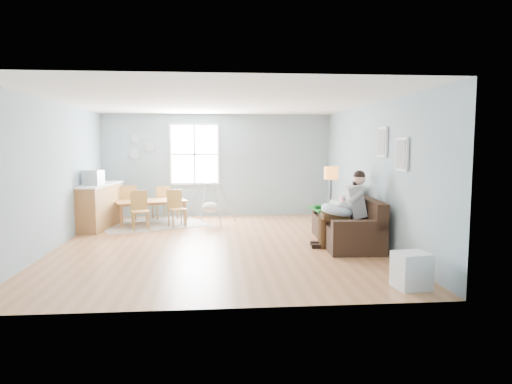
{
  "coord_description": "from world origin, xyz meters",
  "views": [
    {
      "loc": [
        -0.03,
        -8.66,
        1.91
      ],
      "look_at": [
        0.72,
        -0.01,
        1.0
      ],
      "focal_mm": 32.0,
      "sensor_mm": 36.0,
      "label": 1
    }
  ],
  "objects": [
    {
      "name": "infant",
      "position": [
        2.18,
        -0.43,
        0.8
      ],
      "size": [
        0.25,
        0.43,
        0.15
      ],
      "color": "silver",
      "rests_on": "nursing_pillow"
    },
    {
      "name": "green_throw",
      "position": [
        2.46,
        0.58,
        0.57
      ],
      "size": [
        1.06,
        0.87,
        0.04
      ],
      "primitive_type": "cube",
      "rotation": [
        0.0,
        0.0,
        0.06
      ],
      "color": "#166223",
      "rests_on": "sofa"
    },
    {
      "name": "window",
      "position": [
        -0.6,
        3.46,
        1.65
      ],
      "size": [
        1.32,
        0.08,
        1.62
      ],
      "color": "white",
      "rests_on": "room"
    },
    {
      "name": "room",
      "position": [
        0.0,
        0.0,
        2.42
      ],
      "size": [
        8.4,
        9.4,
        3.9
      ],
      "color": "#AF6D3E"
    },
    {
      "name": "chair_nw",
      "position": [
        -2.22,
        2.72,
        0.51
      ],
      "size": [
        0.55,
        0.55,
        0.91
      ],
      "color": "olive",
      "rests_on": "rug"
    },
    {
      "name": "wall_plates",
      "position": [
        -2.0,
        3.47,
        1.83
      ],
      "size": [
        0.67,
        0.02,
        0.66
      ],
      "color": "#8B9AA7",
      "rests_on": "room"
    },
    {
      "name": "counter",
      "position": [
        -2.7,
        1.94,
        0.51
      ],
      "size": [
        0.74,
        1.86,
        1.01
      ],
      "color": "brown",
      "rests_on": "room"
    },
    {
      "name": "toddler",
      "position": [
        2.44,
        0.05,
        0.75
      ],
      "size": [
        0.56,
        0.3,
        0.86
      ],
      "color": "white",
      "rests_on": "sofa"
    },
    {
      "name": "chair_sw",
      "position": [
        -1.75,
        1.65,
        0.49
      ],
      "size": [
        0.49,
        0.49,
        0.87
      ],
      "color": "olive",
      "rests_on": "rug"
    },
    {
      "name": "beige_pillow",
      "position": [
        2.78,
        0.4,
        0.83
      ],
      "size": [
        0.16,
        0.55,
        0.55
      ],
      "primitive_type": "cube",
      "rotation": [
        0.0,
        0.0,
        -0.01
      ],
      "color": "tan",
      "rests_on": "sofa"
    },
    {
      "name": "floor_lamp",
      "position": [
        2.32,
        0.5,
        1.2
      ],
      "size": [
        0.29,
        0.29,
        1.45
      ],
      "color": "black",
      "rests_on": "room"
    },
    {
      "name": "sofa",
      "position": [
        2.51,
        -0.17,
        0.32
      ],
      "size": [
        1.06,
        2.27,
        0.9
      ],
      "color": "black",
      "rests_on": "room"
    },
    {
      "name": "father",
      "position": [
        2.36,
        -0.48,
        0.77
      ],
      "size": [
        1.03,
        0.5,
        1.44
      ],
      "color": "gray",
      "rests_on": "sofa"
    },
    {
      "name": "monitor",
      "position": [
        -2.73,
        1.6,
        1.18
      ],
      "size": [
        0.43,
        0.41,
        0.33
      ],
      "color": "#A5A5A9",
      "rests_on": "counter"
    },
    {
      "name": "pictures",
      "position": [
        2.97,
        -1.05,
        1.85
      ],
      "size": [
        0.05,
        1.34,
        0.74
      ],
      "color": "white",
      "rests_on": "room"
    },
    {
      "name": "chair_ne",
      "position": [
        -1.43,
        3.06,
        0.47
      ],
      "size": [
        0.52,
        0.52,
        0.85
      ],
      "color": "olive",
      "rests_on": "rug"
    },
    {
      "name": "storage_cube",
      "position": [
        2.54,
        -2.95,
        0.24
      ],
      "size": [
        0.49,
        0.45,
        0.48
      ],
      "color": "white",
      "rests_on": "room"
    },
    {
      "name": "chair_se",
      "position": [
        -0.98,
        1.97,
        0.48
      ],
      "size": [
        0.51,
        0.51,
        0.85
      ],
      "color": "olive",
      "rests_on": "rug"
    },
    {
      "name": "rug",
      "position": [
        -1.6,
        2.35,
        0.01
      ],
      "size": [
        2.89,
        2.59,
        0.01
      ],
      "primitive_type": "cube",
      "rotation": [
        0.0,
        0.0,
        0.4
      ],
      "color": "gray",
      "rests_on": "room"
    },
    {
      "name": "nursing_pillow",
      "position": [
        2.19,
        -0.47,
        0.7
      ],
      "size": [
        0.7,
        0.68,
        0.24
      ],
      "primitive_type": "torus",
      "rotation": [
        0.0,
        0.14,
        -0.15
      ],
      "color": "silver",
      "rests_on": "father"
    },
    {
      "name": "baby_swing",
      "position": [
        -0.18,
        2.1,
        0.44
      ],
      "size": [
        1.26,
        1.27,
        0.99
      ],
      "color": "#A5A5A9",
      "rests_on": "room"
    },
    {
      "name": "dining_table",
      "position": [
        -1.6,
        2.35,
        0.29
      ],
      "size": [
        1.82,
        1.36,
        0.57
      ],
      "primitive_type": "imported",
      "rotation": [
        0.0,
        0.0,
        0.31
      ],
      "color": "brown",
      "rests_on": "rug"
    }
  ]
}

